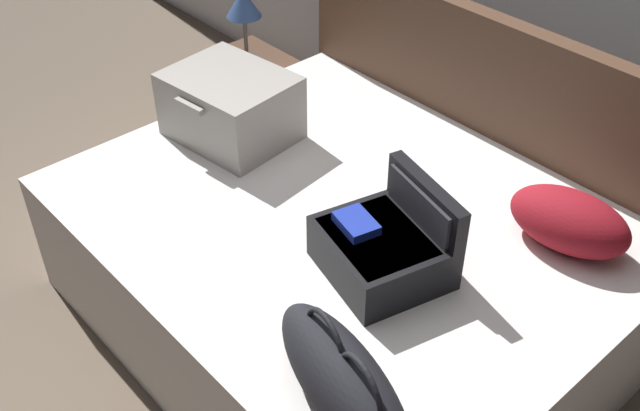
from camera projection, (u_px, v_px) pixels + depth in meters
ground_plane at (264, 371)px, 2.86m from camera, size 12.00×12.00×0.00m
bed at (343, 270)px, 2.89m from camera, size 1.98×1.57×0.55m
headboard at (487, 136)px, 3.17m from camera, size 2.02×0.08×1.05m
hard_case_large at (231, 105)px, 3.04m from camera, size 0.52×0.45×0.27m
hard_case_medium at (384, 246)px, 2.43m from camera, size 0.46×0.44×0.31m
duffel_bag at (342, 380)px, 2.00m from camera, size 0.62×0.33×0.27m
pillow_near_headboard at (569, 221)px, 2.53m from camera, size 0.45×0.32×0.20m
nightstand at (250, 103)px, 3.94m from camera, size 0.44×0.40×0.48m
table_lamp at (244, 7)px, 3.61m from camera, size 0.17×0.17×0.38m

